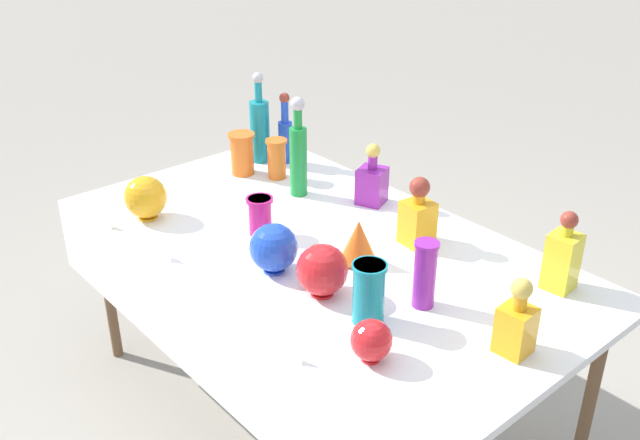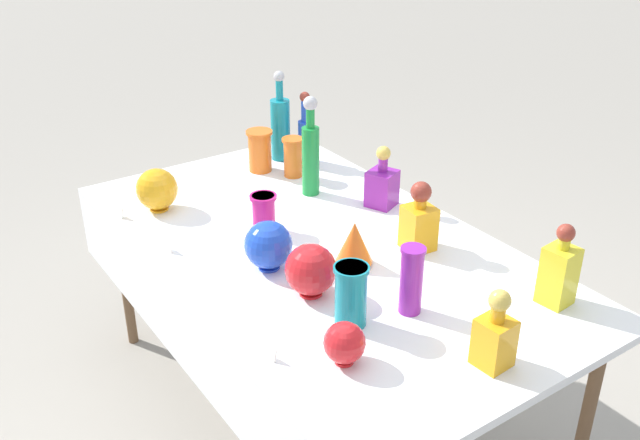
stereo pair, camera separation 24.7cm
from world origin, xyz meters
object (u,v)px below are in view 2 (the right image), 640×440
Objects in this scene: square_decanter_0 at (559,271)px; round_bowl_2 at (268,245)px; slender_vase_0 at (411,278)px; slender_vase_2 at (264,211)px; slender_vase_3 at (293,156)px; slender_vase_1 at (260,149)px; round_bowl_0 at (311,270)px; slender_vase_4 at (351,294)px; round_bowl_3 at (344,343)px; square_decanter_2 at (495,335)px; square_decanter_3 at (382,184)px; tall_bottle_1 at (280,126)px; fluted_vase_0 at (354,243)px; round_bowl_1 at (157,189)px; square_decanter_1 at (419,221)px; tall_bottle_0 at (311,153)px; tall_bottle_2 at (305,133)px.

square_decanter_0 reaches higher than round_bowl_2.
slender_vase_2 is (-0.70, -0.10, -0.04)m from slender_vase_0.
round_bowl_2 is (0.60, -0.48, -0.00)m from slender_vase_3.
slender_vase_0 is 1.20× the size of slender_vase_1.
slender_vase_4 is at bearing 2.13° from round_bowl_0.
round_bowl_2 is at bearing 170.85° from round_bowl_3.
square_decanter_3 is at bearing 158.25° from square_decanter_2.
round_bowl_0 reaches higher than slender_vase_2.
tall_bottle_1 is 2.39× the size of round_bowl_2.
slender_vase_4 reaches higher than fluted_vase_0.
slender_vase_1 is at bearing 102.21° from round_bowl_1.
round_bowl_1 is 1.00× the size of round_bowl_2.
round_bowl_3 is (0.14, -0.12, -0.04)m from slender_vase_4.
square_decanter_3 reaches higher than square_decanter_2.
square_decanter_2 is (0.10, -0.38, -0.02)m from square_decanter_0.
square_decanter_3 is 1.75× the size of slender_vase_2.
square_decanter_0 is 0.65m from fluted_vase_0.
square_decanter_1 is at bearing 81.61° from fluted_vase_0.
square_decanter_0 is 1.43m from slender_vase_1.
round_bowl_2 is (0.41, -0.44, -0.09)m from tall_bottle_0.
square_decanter_1 is at bearing 38.05° from round_bowl_1.
square_decanter_2 reaches higher than fluted_vase_0.
round_bowl_3 is (0.54, -0.09, -0.02)m from round_bowl_2.
square_decanter_1 is 1.48× the size of slender_vase_3.
tall_bottle_0 is 2.24× the size of slender_vase_1.
tall_bottle_2 is 0.93m from fluted_vase_0.
tall_bottle_0 is at bearing 146.15° from round_bowl_0.
tall_bottle_0 is at bearing -146.29° from square_decanter_3.
tall_bottle_0 is at bearing -10.79° from slender_vase_3.
square_decanter_3 reaches higher than slender_vase_3.
tall_bottle_1 is 1.49m from round_bowl_3.
slender_vase_4 is at bearing -17.56° from slender_vase_1.
round_bowl_2 is at bearing -75.16° from square_decanter_3.
round_bowl_0 is at bearing -128.00° from square_decanter_0.
tall_bottle_2 is 1.89× the size of round_bowl_2.
slender_vase_2 is 1.15× the size of round_bowl_3.
square_decanter_2 is at bearing 3.03° from slender_vase_0.
tall_bottle_0 reaches higher than fluted_vase_0.
slender_vase_1 is at bearing -159.30° from square_decanter_3.
square_decanter_3 is 0.63m from round_bowl_2.
round_bowl_2 is at bearing -40.83° from tall_bottle_2.
round_bowl_2 is (-0.41, -0.03, -0.02)m from slender_vase_4.
tall_bottle_1 is 0.97m from round_bowl_2.
tall_bottle_2 is 1.87× the size of round_bowl_0.
round_bowl_2 is at bearing -172.77° from round_bowl_0.
tall_bottle_2 is at bearing 161.26° from slender_vase_0.
tall_bottle_2 reaches higher than square_decanter_3.
tall_bottle_2 reaches higher than slender_vase_4.
slender_vase_2 is at bearing -172.14° from slender_vase_0.
fluted_vase_0 is (-0.63, 0.01, -0.01)m from square_decanter_2.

